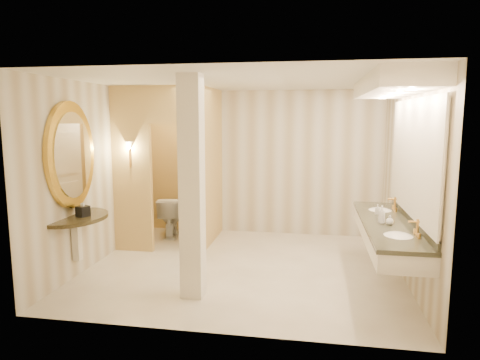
{
  "coord_description": "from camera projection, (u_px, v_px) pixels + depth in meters",
  "views": [
    {
      "loc": [
        0.98,
        -6.01,
        2.19
      ],
      "look_at": [
        -0.09,
        0.2,
        1.27
      ],
      "focal_mm": 32.0,
      "sensor_mm": 36.0,
      "label": 1
    }
  ],
  "objects": [
    {
      "name": "wall_back",
      "position": [
        261.0,
        163.0,
        8.1
      ],
      "size": [
        4.5,
        0.02,
        2.7
      ],
      "primitive_type": "cube",
      "color": "beige",
      "rests_on": "floor"
    },
    {
      "name": "soap_bottle_a",
      "position": [
        378.0,
        209.0,
        5.89
      ],
      "size": [
        0.06,
        0.07,
        0.13
      ],
      "primitive_type": "imported",
      "rotation": [
        0.0,
        0.0,
        -0.07
      ],
      "color": "beige",
      "rests_on": "vanity"
    },
    {
      "name": "wall_right",
      "position": [
        408.0,
        181.0,
        5.77
      ],
      "size": [
        0.02,
        4.0,
        2.7
      ],
      "primitive_type": "cube",
      "color": "beige",
      "rests_on": "floor"
    },
    {
      "name": "ceiling",
      "position": [
        244.0,
        81.0,
        5.95
      ],
      "size": [
        4.5,
        4.5,
        0.0
      ],
      "primitive_type": "plane",
      "rotation": [
        3.14,
        0.0,
        0.0
      ],
      "color": "silver",
      "rests_on": "wall_back"
    },
    {
      "name": "soap_bottle_b",
      "position": [
        390.0,
        220.0,
        5.31
      ],
      "size": [
        0.1,
        0.1,
        0.12
      ],
      "primitive_type": "imported",
      "rotation": [
        0.0,
        0.0,
        -0.12
      ],
      "color": "silver",
      "rests_on": "vanity"
    },
    {
      "name": "toilet_closet",
      "position": [
        188.0,
        166.0,
        7.28
      ],
      "size": [
        1.5,
        1.55,
        2.7
      ],
      "color": "#D9C571",
      "rests_on": "floor"
    },
    {
      "name": "wall_left",
      "position": [
        99.0,
        174.0,
        6.53
      ],
      "size": [
        0.02,
        4.0,
        2.7
      ],
      "primitive_type": "cube",
      "color": "beige",
      "rests_on": "floor"
    },
    {
      "name": "wall_sconce",
      "position": [
        129.0,
        147.0,
        6.84
      ],
      "size": [
        0.14,
        0.14,
        0.42
      ],
      "color": "gold",
      "rests_on": "toilet_closet"
    },
    {
      "name": "tissue_box",
      "position": [
        83.0,
        211.0,
        5.76
      ],
      "size": [
        0.19,
        0.19,
        0.14
      ],
      "primitive_type": "cube",
      "rotation": [
        0.0,
        0.0,
        -0.4
      ],
      "color": "black",
      "rests_on": "console_shelf"
    },
    {
      "name": "soap_bottle_c",
      "position": [
        382.0,
        215.0,
        5.37
      ],
      "size": [
        0.11,
        0.11,
        0.23
      ],
      "primitive_type": "imported",
      "rotation": [
        0.0,
        0.0,
        -0.23
      ],
      "color": "#C6B28C",
      "rests_on": "vanity"
    },
    {
      "name": "vanity",
      "position": [
        393.0,
        163.0,
        5.39
      ],
      "size": [
        0.75,
        2.73,
        2.09
      ],
      "color": "white",
      "rests_on": "floor"
    },
    {
      "name": "console_shelf",
      "position": [
        72.0,
        181.0,
        5.74
      ],
      "size": [
        1.1,
        1.1,
        2.0
      ],
      "color": "black",
      "rests_on": "floor"
    },
    {
      "name": "toilet",
      "position": [
        170.0,
        216.0,
        7.96
      ],
      "size": [
        0.56,
        0.81,
        0.75
      ],
      "primitive_type": "imported",
      "rotation": [
        0.0,
        0.0,
        3.36
      ],
      "color": "white",
      "rests_on": "floor"
    },
    {
      "name": "floor",
      "position": [
        244.0,
        267.0,
        6.34
      ],
      "size": [
        4.5,
        4.5,
        0.0
      ],
      "primitive_type": "plane",
      "color": "white",
      "rests_on": "ground"
    },
    {
      "name": "wall_front",
      "position": [
        211.0,
        204.0,
        4.2
      ],
      "size": [
        4.5,
        0.02,
        2.7
      ],
      "primitive_type": "cube",
      "color": "beige",
      "rests_on": "floor"
    },
    {
      "name": "pillar",
      "position": [
        192.0,
        189.0,
        5.14
      ],
      "size": [
        0.26,
        0.26,
        2.7
      ],
      "primitive_type": "cube",
      "color": "white",
      "rests_on": "floor"
    }
  ]
}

